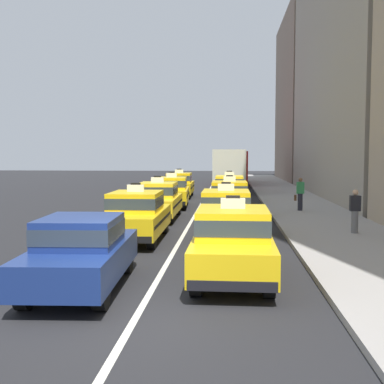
# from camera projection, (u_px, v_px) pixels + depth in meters

# --- Properties ---
(ground_plane) EXTENTS (160.00, 160.00, 0.00)m
(ground_plane) POSITION_uv_depth(u_px,v_px,m) (134.00, 320.00, 8.44)
(ground_plane) COLOR #232326
(lane_stripe_left_right) EXTENTS (0.14, 80.00, 0.01)m
(lane_stripe_left_right) POSITION_uv_depth(u_px,v_px,m) (201.00, 204.00, 28.32)
(lane_stripe_left_right) COLOR silver
(lane_stripe_left_right) RESTS_ON ground
(sidewalk_curb) EXTENTS (4.00, 90.00, 0.15)m
(sidewalk_curb) POSITION_uv_depth(u_px,v_px,m) (313.00, 214.00, 22.91)
(sidewalk_curb) COLOR #9E9993
(sidewalk_curb) RESTS_ON ground
(sedan_left_nearest) EXTENTS (1.96, 4.38, 1.58)m
(sedan_left_nearest) POSITION_uv_depth(u_px,v_px,m) (81.00, 251.00, 10.31)
(sedan_left_nearest) COLOR black
(sedan_left_nearest) RESTS_ON ground
(taxi_left_second) EXTENTS (1.86, 4.58, 1.96)m
(taxi_left_second) POSITION_uv_depth(u_px,v_px,m) (136.00, 215.00, 16.24)
(taxi_left_second) COLOR black
(taxi_left_second) RESTS_ON ground
(taxi_left_third) EXTENTS (1.86, 4.58, 1.96)m
(taxi_left_third) POSITION_uv_depth(u_px,v_px,m) (158.00, 200.00, 21.65)
(taxi_left_third) COLOR black
(taxi_left_third) RESTS_ON ground
(taxi_left_fourth) EXTENTS (2.04, 4.64, 1.96)m
(taxi_left_fourth) POSITION_uv_depth(u_px,v_px,m) (172.00, 191.00, 26.78)
(taxi_left_fourth) COLOR black
(taxi_left_fourth) RESTS_ON ground
(taxi_left_fifth) EXTENTS (1.89, 4.59, 1.96)m
(taxi_left_fifth) POSITION_uv_depth(u_px,v_px,m) (179.00, 184.00, 33.04)
(taxi_left_fifth) COLOR black
(taxi_left_fifth) RESTS_ON ground
(taxi_right_nearest) EXTENTS (1.86, 4.58, 1.96)m
(taxi_right_nearest) POSITION_uv_depth(u_px,v_px,m) (233.00, 241.00, 11.23)
(taxi_right_nearest) COLOR black
(taxi_right_nearest) RESTS_ON ground
(taxi_right_second) EXTENTS (1.83, 4.56, 1.96)m
(taxi_right_second) POSITION_uv_depth(u_px,v_px,m) (226.00, 213.00, 16.78)
(taxi_right_second) COLOR black
(taxi_right_second) RESTS_ON ground
(taxi_right_third) EXTENTS (1.82, 4.56, 1.96)m
(taxi_right_third) POSITION_uv_depth(u_px,v_px,m) (229.00, 198.00, 22.53)
(taxi_right_third) COLOR black
(taxi_right_third) RESTS_ON ground
(taxi_right_fourth) EXTENTS (1.82, 4.56, 1.96)m
(taxi_right_fourth) POSITION_uv_depth(u_px,v_px,m) (229.00, 189.00, 28.63)
(taxi_right_fourth) COLOR black
(taxi_right_fourth) RESTS_ON ground
(box_truck_right_fifth) EXTENTS (2.44, 7.02, 3.27)m
(box_truck_right_fifth) POSITION_uv_depth(u_px,v_px,m) (228.00, 170.00, 36.22)
(box_truck_right_fifth) COLOR black
(box_truck_right_fifth) RESTS_ON ground
(bus_right_sixth) EXTENTS (3.02, 11.31, 3.22)m
(bus_right_sixth) POSITION_uv_depth(u_px,v_px,m) (230.00, 166.00, 46.99)
(bus_right_sixth) COLOR black
(bus_right_sixth) RESTS_ON ground
(pedestrian_near_crosswalk) EXTENTS (0.36, 0.24, 1.53)m
(pedestrian_near_crosswalk) POSITION_uv_depth(u_px,v_px,m) (355.00, 211.00, 16.92)
(pedestrian_near_crosswalk) COLOR slate
(pedestrian_near_crosswalk) RESTS_ON sidewalk_curb
(pedestrian_mid_block) EXTENTS (0.47, 0.24, 1.62)m
(pedestrian_mid_block) POSITION_uv_depth(u_px,v_px,m) (300.00, 194.00, 23.84)
(pedestrian_mid_block) COLOR #23232D
(pedestrian_mid_block) RESTS_ON sidewalk_curb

